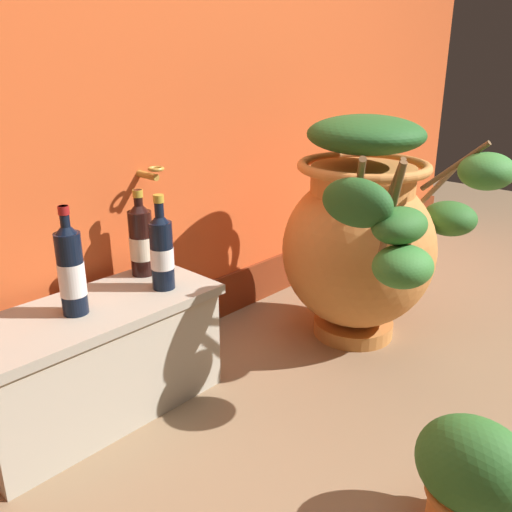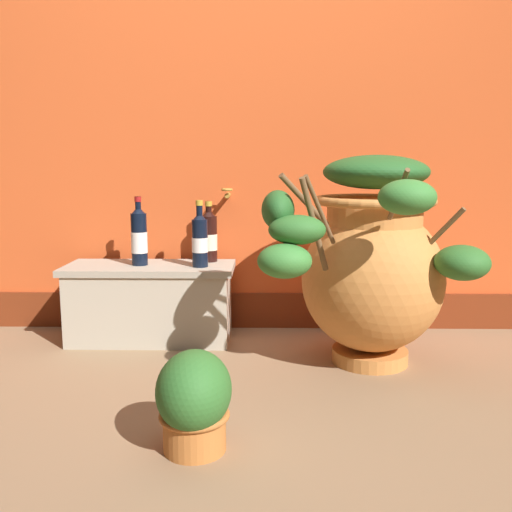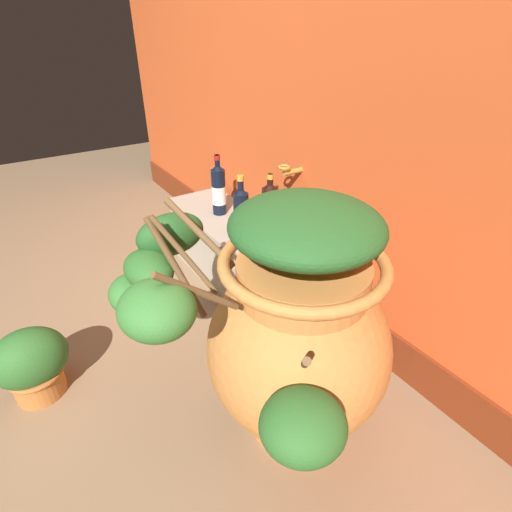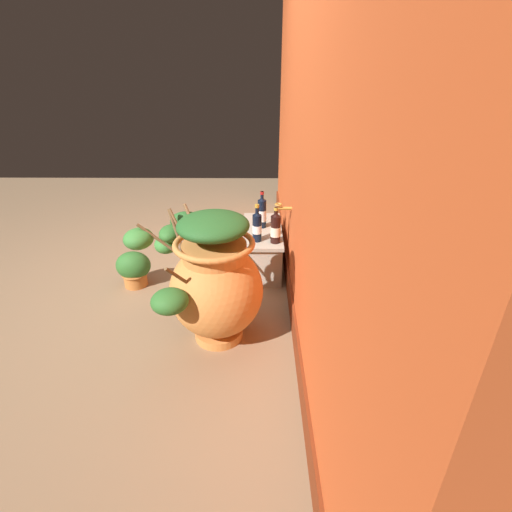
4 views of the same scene
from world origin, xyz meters
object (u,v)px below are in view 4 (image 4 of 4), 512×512
Objects in this scene: wine_bottle_middle at (276,227)px; wine_bottle_right at (257,226)px; terracotta_urn at (213,280)px; wine_bottle_left at (262,212)px; potted_shrub at (134,269)px.

wine_bottle_right is (-0.03, -0.15, 0.00)m from wine_bottle_middle.
terracotta_urn is 2.96× the size of wine_bottle_middle.
potted_shrub is at bearing -69.75° from wine_bottle_left.
wine_bottle_middle reaches higher than potted_shrub.
wine_bottle_middle is (-0.71, 0.42, 0.06)m from terracotta_urn.
wine_bottle_middle is at bearing 18.60° from wine_bottle_left.
wine_bottle_right is 1.06m from potted_shrub.
terracotta_urn is 0.83m from wine_bottle_middle.
wine_bottle_right is 1.02× the size of potted_shrub.
wine_bottle_left is 1.05× the size of wine_bottle_right.
wine_bottle_right is (-0.74, 0.27, 0.06)m from terracotta_urn.
potted_shrub is (0.10, -1.00, -0.34)m from wine_bottle_right.
potted_shrub is at bearing -86.60° from wine_bottle_middle.
terracotta_urn is 2.84× the size of wine_bottle_right.
wine_bottle_right is at bearing 95.43° from potted_shrub.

